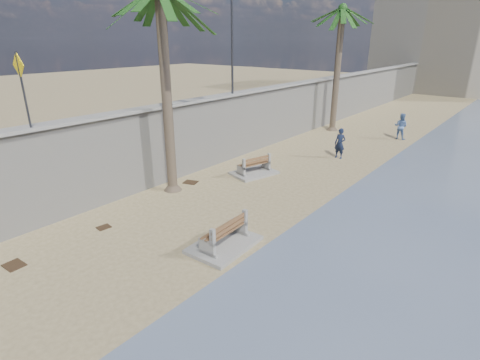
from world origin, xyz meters
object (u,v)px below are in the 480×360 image
Objects in this scene: palm_back at (343,10)px; person_a at (340,141)px; bench_near at (224,235)px; person_b at (401,125)px; bench_far at (254,167)px.

person_a is at bearing -60.83° from palm_back.
palm_back is 4.68× the size of person_a.
palm_back is (-4.78, 17.50, 7.70)m from bench_near.
palm_back is 4.73× the size of person_b.
person_a is 1.01× the size of person_b.
palm_back reaches higher than bench_far.
person_a reaches higher than person_b.
person_b is at bearing 90.27° from bench_near.
person_b is (4.69, 0.46, -7.15)m from palm_back.
bench_near is 11.45m from person_a.
bench_far is 0.27× the size of palm_back.
person_a is at bearing 67.79° from bench_far.
palm_back is at bearing 96.59° from bench_far.
bench_near is 17.97m from person_b.
bench_far is at bearing 74.67° from person_b.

